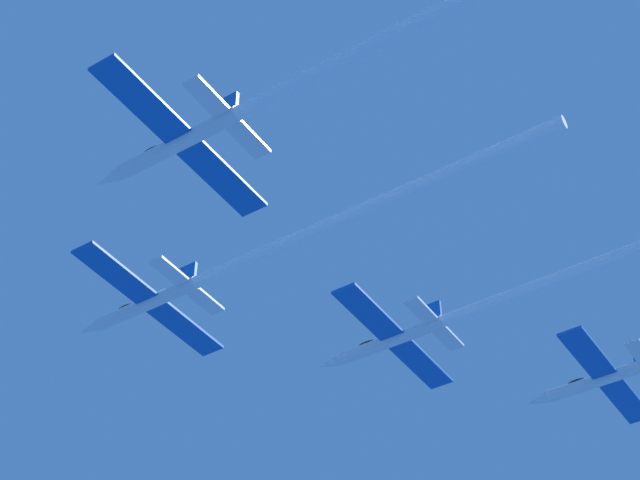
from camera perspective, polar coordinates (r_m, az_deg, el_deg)
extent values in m
cylinder|color=silver|center=(84.25, -9.08, -3.34)|extent=(1.05, 9.51, 1.05)
cone|color=silver|center=(87.63, -11.97, -4.58)|extent=(1.02, 2.09, 1.02)
ellipsoid|color=black|center=(85.70, -10.11, -3.56)|extent=(0.73, 1.90, 0.52)
cube|color=#0F51B2|center=(81.70, -10.69, -1.73)|extent=(7.23, 2.09, 0.23)
cube|color=#0F51B2|center=(86.40, -7.07, -4.65)|extent=(7.23, 2.09, 0.23)
cube|color=#0F51B2|center=(82.98, -6.99, -1.77)|extent=(0.27, 1.71, 1.52)
cube|color=silver|center=(80.84, -7.90, -1.62)|extent=(3.25, 1.25, 0.23)
cube|color=silver|center=(83.34, -6.04, -3.20)|extent=(3.25, 1.25, 0.23)
cylinder|color=white|center=(75.04, 2.37, 1.65)|extent=(0.94, 29.67, 0.94)
cylinder|color=silver|center=(69.98, -7.47, 5.01)|extent=(1.05, 9.51, 1.05)
cone|color=silver|center=(72.98, -11.01, 3.16)|extent=(1.02, 2.09, 1.02)
ellipsoid|color=black|center=(71.34, -8.75, 4.58)|extent=(0.73, 1.90, 0.52)
cube|color=#0F51B2|center=(67.76, -9.37, 7.25)|extent=(7.23, 2.09, 0.23)
cube|color=#0F51B2|center=(71.93, -5.11, 3.20)|extent=(7.23, 2.09, 0.23)
cube|color=#0F51B2|center=(69.16, -4.92, 7.02)|extent=(0.27, 1.71, 1.52)
cube|color=silver|center=(67.05, -5.97, 7.48)|extent=(3.25, 1.25, 0.23)
cube|color=silver|center=(69.27, -3.78, 5.28)|extent=(3.25, 1.25, 0.23)
cylinder|color=white|center=(62.77, 7.11, 12.23)|extent=(0.94, 30.35, 0.94)
cylinder|color=silver|center=(86.56, 3.70, -5.30)|extent=(1.05, 9.51, 1.05)
cone|color=silver|center=(88.99, 0.46, -6.51)|extent=(1.02, 2.09, 1.02)
ellipsoid|color=black|center=(87.65, 2.50, -5.51)|extent=(0.73, 1.90, 0.52)
cube|color=#0F51B2|center=(83.47, 2.53, -3.81)|extent=(7.23, 2.09, 0.23)
cube|color=#0F51B2|center=(89.37, 5.31, -6.48)|extent=(7.23, 2.09, 0.23)
cube|color=#0F51B2|center=(85.91, 5.85, -3.77)|extent=(0.27, 1.71, 1.52)
cube|color=silver|center=(83.53, 5.31, -3.69)|extent=(3.25, 1.25, 0.23)
cube|color=silver|center=(86.65, 6.70, -5.12)|extent=(3.25, 1.25, 0.23)
cylinder|color=silver|center=(92.88, 14.55, -7.09)|extent=(1.05, 9.51, 1.05)
cone|color=silver|center=(94.40, 11.30, -8.25)|extent=(1.02, 2.09, 1.02)
ellipsoid|color=black|center=(93.63, 13.32, -7.29)|extent=(0.73, 1.90, 0.52)
cube|color=#0F51B2|center=(89.45, 13.83, -5.79)|extent=(7.23, 2.09, 0.23)
cube|color=#0F51B2|center=(96.15, 15.74, -8.11)|extent=(7.23, 2.09, 0.23)
cube|color=silver|center=(90.28, 16.36, -5.62)|extent=(3.25, 1.25, 0.23)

